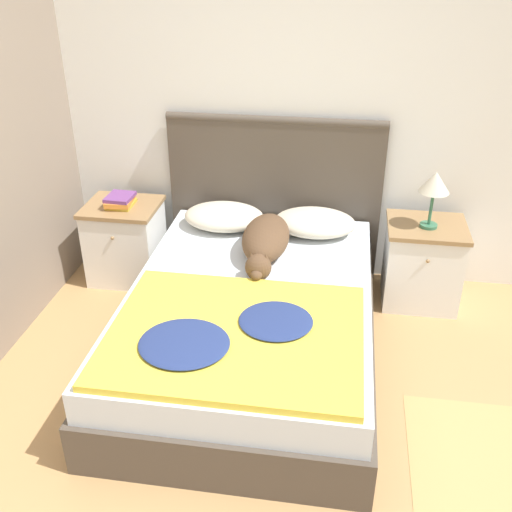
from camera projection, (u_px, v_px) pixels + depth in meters
ground_plane at (212, 496)px, 2.67m from camera, size 16.00×16.00×0.00m
wall_back at (276, 95)px, 3.91m from camera, size 9.00×0.06×2.55m
bed at (251, 323)px, 3.45m from camera, size 1.39×2.02×0.46m
headboard at (274, 195)px, 4.17m from camera, size 1.47×0.06×1.15m
nightstand_left at (126, 241)px, 4.23m from camera, size 0.50×0.45×0.57m
nightstand_right at (422, 263)px, 3.96m from camera, size 0.50×0.45×0.57m
pillow_left at (224, 216)px, 4.00m from camera, size 0.53×0.40×0.15m
pillow_right at (315, 222)px, 3.92m from camera, size 0.53×0.40×0.15m
quilt at (233, 334)px, 2.93m from camera, size 1.24×1.01×0.07m
dog at (266, 240)px, 3.64m from camera, size 0.28×0.78×0.21m
book_stack at (120, 201)px, 4.06m from camera, size 0.18×0.22×0.08m
table_lamp at (435, 185)px, 3.66m from camera, size 0.19×0.19×0.37m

